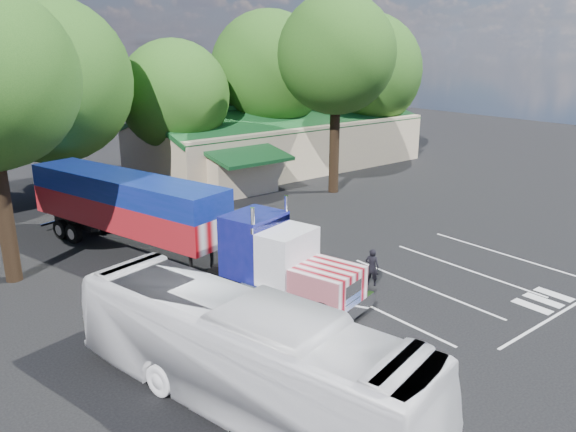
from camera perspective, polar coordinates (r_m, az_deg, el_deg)
ground at (r=27.16m, az=-0.78°, el=-4.89°), size 120.00×120.00×0.00m
event_hall at (r=48.34m, az=-1.02°, el=7.62°), size 24.20×14.12×5.55m
tree_row_c at (r=37.60m, az=-23.15°, el=12.52°), size 10.00×10.00×13.05m
tree_row_d at (r=42.28m, az=-11.48°, el=11.90°), size 8.00×8.00×10.60m
tree_row_e at (r=47.43m, az=-1.93°, el=14.57°), size 9.60×9.60×12.90m
tree_row_f at (r=53.21m, az=7.80°, el=14.38°), size 10.40×10.40×13.00m
tree_near_right at (r=39.16m, az=4.95°, el=16.00°), size 8.00×8.00×13.50m
semi_truck at (r=27.37m, az=-12.79°, el=0.04°), size 7.37×19.69×4.13m
woman at (r=24.84m, az=8.52°, el=-5.15°), size 0.66×0.74×1.69m
bicycle at (r=32.62m, az=-4.85°, el=-0.32°), size 0.67×1.70×0.88m
tour_bus at (r=16.60m, az=-4.42°, el=-13.77°), size 5.53×12.30×3.34m
silver_sedan at (r=44.63m, az=0.24°, el=4.85°), size 4.28×1.49×1.41m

